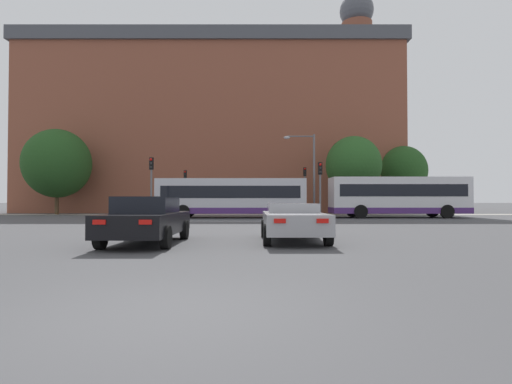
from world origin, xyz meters
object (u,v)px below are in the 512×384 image
traffic_light_near_right (321,181)px  pedestrian_waiting (282,205)px  traffic_light_near_left (153,178)px  traffic_light_far_left (186,185)px  bus_crossing_lead (233,197)px  traffic_light_far_right (306,183)px  street_lamp_junction (309,165)px  car_roadster_right (294,221)px  car_saloon_left (148,219)px  bus_crossing_trailing (399,196)px

traffic_light_near_right → pedestrian_waiting: traffic_light_near_right is taller
traffic_light_near_left → traffic_light_far_left: traffic_light_near_left is taller
traffic_light_near_left → pedestrian_waiting: size_ratio=2.63×
bus_crossing_lead → traffic_light_near_right: 7.34m
traffic_light_near_left → traffic_light_far_right: (11.38, 10.10, 0.11)m
street_lamp_junction → car_roadster_right: bearing=-99.0°
bus_crossing_lead → traffic_light_far_right: traffic_light_far_right is taller
car_saloon_left → traffic_light_near_left: bearing=104.1°
traffic_light_near_left → street_lamp_junction: size_ratio=0.64×
traffic_light_far_right → traffic_light_near_right: size_ratio=1.14×
bus_crossing_lead → traffic_light_far_left: traffic_light_far_left is taller
car_roadster_right → traffic_light_far_left: bearing=107.6°
traffic_light_far_left → traffic_light_far_right: bearing=-1.1°
street_lamp_junction → bus_crossing_lead: bearing=-168.0°
traffic_light_far_left → street_lamp_junction: bearing=-26.1°
traffic_light_near_left → bus_crossing_lead: bearing=37.2°
bus_crossing_trailing → traffic_light_near_right: traffic_light_near_right is taller
traffic_light_near_left → traffic_light_far_right: traffic_light_far_right is taller
bus_crossing_trailing → car_roadster_right: bearing=-28.9°
bus_crossing_trailing → traffic_light_far_right: size_ratio=2.35×
car_saloon_left → bus_crossing_trailing: (14.12, 18.15, 0.90)m
bus_crossing_trailing → traffic_light_far_left: bearing=-109.9°
bus_crossing_lead → traffic_light_far_right: 9.01m
car_saloon_left → car_roadster_right: bearing=9.4°
bus_crossing_lead → traffic_light_near_right: (6.07, -3.99, 1.01)m
traffic_light_far_left → traffic_light_near_right: size_ratio=1.07×
car_roadster_right → street_lamp_junction: street_lamp_junction is taller
traffic_light_near_right → car_roadster_right: bearing=-102.9°
traffic_light_near_left → traffic_light_far_left: size_ratio=1.02×
car_roadster_right → traffic_light_far_right: size_ratio=1.02×
bus_crossing_lead → pedestrian_waiting: (4.16, 6.93, -0.66)m
traffic_light_far_right → traffic_light_far_left: traffic_light_far_right is taller
bus_crossing_lead → bus_crossing_trailing: bus_crossing_trailing is taller
traffic_light_near_left → traffic_light_near_right: (11.13, -0.16, -0.21)m
bus_crossing_trailing → traffic_light_far_right: traffic_light_far_right is taller
bus_crossing_trailing → traffic_light_near_right: size_ratio=2.67×
bus_crossing_trailing → pedestrian_waiting: (-8.49, 6.72, -0.73)m
bus_crossing_trailing → street_lamp_junction: bearing=-99.0°
traffic_light_near_left → pedestrian_waiting: bearing=49.4°
bus_crossing_trailing → traffic_light_near_left: bearing=-77.1°
car_saloon_left → traffic_light_far_left: size_ratio=1.12×
car_saloon_left → traffic_light_far_right: 25.52m
traffic_light_near_left → traffic_light_near_right: 11.13m
bus_crossing_lead → traffic_light_near_right: size_ratio=2.90×
car_saloon_left → traffic_light_near_left: size_ratio=1.11×
street_lamp_junction → traffic_light_near_right: bearing=-88.9°
bus_crossing_lead → traffic_light_far_left: size_ratio=2.71×
car_saloon_left → bus_crossing_trailing: bearing=52.0°
traffic_light_far_right → pedestrian_waiting: 3.02m
traffic_light_near_right → pedestrian_waiting: 11.22m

